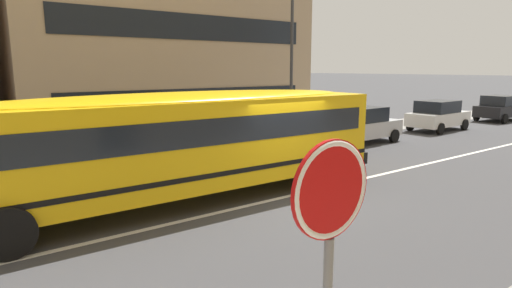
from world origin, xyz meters
TOP-DOWN VIEW (x-y plane):
  - ground_plane at (0.00, 0.00)m, footprint 400.00×400.00m
  - sidewalk_far at (0.00, 7.11)m, footprint 120.00×3.00m
  - lane_centreline at (0.00, 0.00)m, footprint 110.00×0.16m
  - school_bus at (-2.59, 1.25)m, footprint 12.50×3.09m
  - parked_car_white_beside_sign at (14.33, 4.29)m, footprint 3.97×2.02m
  - parked_car_silver_under_tree at (7.90, 4.20)m, footprint 3.95×1.98m
  - parked_car_black_near_corner at (21.60, 4.28)m, footprint 3.91×1.90m
  - stop_sign_post at (-4.94, -6.21)m, footprint 0.70×0.07m
  - street_lamp at (5.60, 6.41)m, footprint 0.44×0.44m
  - apartment_block_far_centre at (1.87, 14.71)m, footprint 14.03×12.24m

SIDE VIEW (x-z plane):
  - ground_plane at x=0.00m, z-range 0.00..0.00m
  - lane_centreline at x=0.00m, z-range 0.00..0.01m
  - sidewalk_far at x=0.00m, z-range 0.00..0.01m
  - parked_car_white_beside_sign at x=14.33m, z-range 0.02..1.66m
  - parked_car_silver_under_tree at x=7.90m, z-range 0.02..1.66m
  - parked_car_black_near_corner at x=21.60m, z-range 0.02..1.66m
  - school_bus at x=-2.59m, z-range 0.26..3.05m
  - stop_sign_post at x=-4.94m, z-range 0.78..3.68m
  - street_lamp at x=5.60m, z-range 0.91..7.71m
  - apartment_block_far_centre at x=1.87m, z-range 0.00..13.30m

